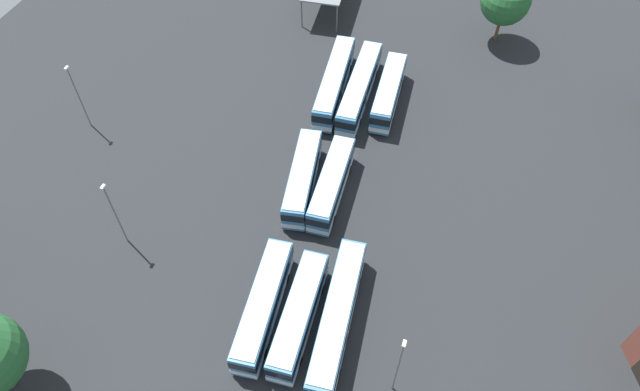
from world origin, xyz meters
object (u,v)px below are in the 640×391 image
Objects in this scene: lamp_post_mid_lot at (398,365)px; lamp_post_far_corner at (78,95)px; bus_row1_slot1 at (332,184)px; tree_east_edge at (506,0)px; bus_row2_slot0 at (389,92)px; bus_row2_slot2 at (334,82)px; lamp_post_near_entrance at (115,212)px; bus_row0_slot1 at (299,315)px; bus_row0_slot2 at (264,305)px; bus_row1_slot2 at (303,178)px; bus_row2_slot1 at (359,88)px; bus_row0_slot0 at (337,318)px.

lamp_post_far_corner is at bearing 65.81° from lamp_post_mid_lot.
tree_east_edge reaches higher than bus_row1_slot1.
bus_row2_slot2 is (-0.45, 6.87, 0.00)m from bus_row2_slot0.
bus_row2_slot2 is at bearing -59.78° from lamp_post_far_corner.
bus_row2_slot0 is 35.13m from lamp_post_near_entrance.
lamp_post_near_entrance is (-12.64, 17.91, 2.98)m from bus_row1_slot1.
bus_row2_slot2 is at bearing 135.78° from tree_east_edge.
bus_row2_slot0 is at bearing 0.28° from bus_row0_slot1.
bus_row1_slot2 is (15.52, 1.93, -0.00)m from bus_row0_slot2.
bus_row0_slot1 and bus_row1_slot1 have the same top height.
lamp_post_near_entrance is (-28.39, 12.97, 2.98)m from bus_row2_slot2.
bus_row2_slot1 is at bearing -5.61° from bus_row1_slot2.
bus_row2_slot1 is 1.60× the size of tree_east_edge.
bus_row0_slot1 is 32.11m from bus_row2_slot2.
lamp_post_far_corner is 54.82m from tree_east_edge.
bus_row1_slot1 is at bearing -86.24° from bus_row1_slot2.
bus_row2_slot1 and bus_row2_slot2 have the same top height.
bus_row1_slot2 is 1.00× the size of bus_row2_slot0.
lamp_post_mid_lot is at bearing -107.07° from bus_row0_slot1.
bus_row0_slot1 is at bearing -160.90° from bus_row1_slot2.
lamp_post_far_corner is at bearing 120.22° from bus_row2_slot2.
bus_row1_slot2 is 16.05m from bus_row2_slot2.
lamp_post_near_entrance reaches higher than bus_row0_slot1.
bus_row0_slot0 is at bearing -149.05° from bus_row1_slot2.
lamp_post_far_corner is (16.20, 33.00, 3.00)m from bus_row0_slot1.
bus_row2_slot1 is 1.00× the size of bus_row2_slot2.
lamp_post_far_corner reaches higher than bus_row2_slot2.
lamp_post_mid_lot is at bearing -140.71° from bus_row1_slot2.
bus_row0_slot1 is 16.27m from bus_row1_slot2.
bus_row2_slot1 is at bearing 13.13° from bus_row0_slot0.
lamp_post_far_corner is (0.83, 27.68, 3.00)m from bus_row1_slot2.
bus_row1_slot1 is at bearing -54.78° from lamp_post_near_entrance.
bus_row2_slot2 is at bearing 90.45° from bus_row2_slot1.
bus_row0_slot2 is at bearing 174.20° from bus_row2_slot0.
bus_row2_slot0 is at bearing -5.80° from bus_row0_slot2.
bus_row0_slot2 and bus_row2_slot1 have the same top height.
bus_row0_slot2 is 31.69m from bus_row2_slot2.
bus_row1_slot1 and bus_row1_slot2 have the same top height.
tree_east_edge reaches higher than lamp_post_near_entrance.
bus_row1_slot2 is at bearing 154.96° from tree_east_edge.
lamp_post_far_corner is 0.96× the size of lamp_post_mid_lot.
bus_row2_slot2 is 31.35m from lamp_post_near_entrance.
lamp_post_mid_lot is (-34.75, -9.84, 3.19)m from bus_row2_slot0.
tree_east_edge reaches higher than bus_row1_slot2.
bus_row0_slot0 and bus_row2_slot0 have the same top height.
lamp_post_far_corner is at bearing 61.09° from bus_row0_slot2.
bus_row1_slot1 is 16.31m from bus_row2_slot0.
bus_row1_slot1 is at bearing -91.14° from lamp_post_far_corner.
bus_row0_slot1 is 31.78m from bus_row2_slot0.
lamp_post_far_corner reaches higher than bus_row2_slot1.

